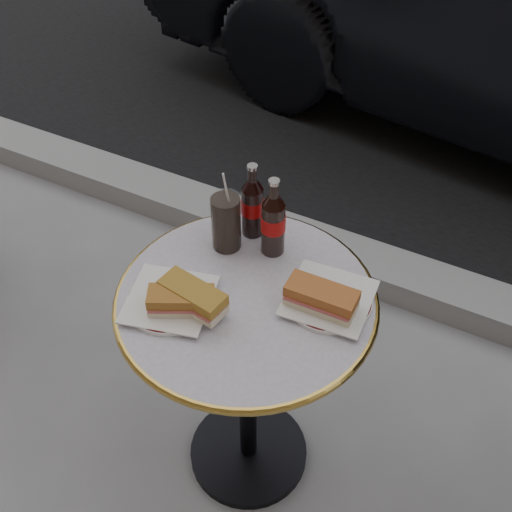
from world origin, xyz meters
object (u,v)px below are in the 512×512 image
at_px(plate_left, 170,301).
at_px(cola_glass, 226,222).
at_px(bistro_table, 248,386).
at_px(cola_bottle_right, 273,217).
at_px(cola_bottle_left, 253,200).
at_px(plate_right, 329,300).

distance_m(plate_left, cola_glass, 0.24).
height_order(bistro_table, cola_glass, cola_glass).
relative_size(plate_left, cola_glass, 1.30).
bearing_deg(plate_left, cola_glass, 84.65).
height_order(bistro_table, cola_bottle_right, cola_bottle_right).
height_order(bistro_table, plate_left, plate_left).
bearing_deg(bistro_table, plate_left, -145.88).
xyz_separation_m(plate_left, cola_bottle_left, (0.06, 0.31, 0.10)).
distance_m(plate_right, cola_bottle_right, 0.24).
bearing_deg(cola_bottle_left, cola_bottle_right, -26.22).
bearing_deg(cola_bottle_right, cola_bottle_left, 153.78).
relative_size(plate_left, cola_bottle_left, 0.95).
bearing_deg(cola_bottle_right, plate_right, -26.30).
distance_m(cola_bottle_left, cola_bottle_right, 0.08).
xyz_separation_m(plate_right, cola_bottle_right, (-0.19, 0.09, 0.10)).
relative_size(plate_right, cola_bottle_right, 0.92).
bearing_deg(plate_right, cola_bottle_left, 153.73).
bearing_deg(plate_right, cola_glass, 169.12).
relative_size(bistro_table, plate_left, 3.65).
bearing_deg(cola_bottle_right, plate_left, -116.18).
distance_m(plate_left, plate_right, 0.37).
relative_size(bistro_table, cola_bottle_left, 3.47).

